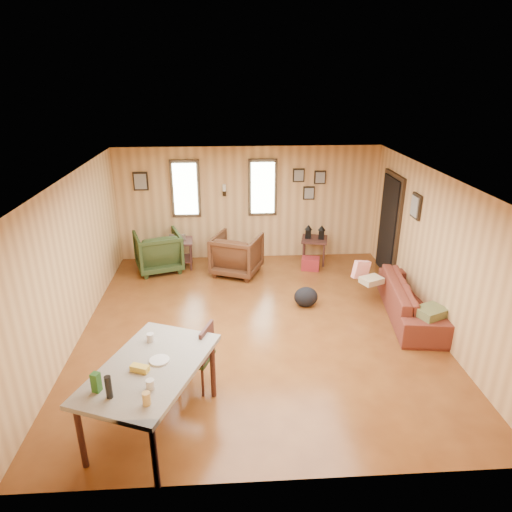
# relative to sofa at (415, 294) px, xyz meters

# --- Properties ---
(room) EXTENTS (5.54, 6.04, 2.44)m
(room) POSITION_rel_sofa_xyz_m (-2.43, 0.12, 0.80)
(room) COLOR brown
(room) RESTS_ON ground
(sofa) EXTENTS (0.89, 2.15, 0.82)m
(sofa) POSITION_rel_sofa_xyz_m (0.00, 0.00, 0.00)
(sofa) COLOR maroon
(sofa) RESTS_ON ground
(recliner_brown) EXTENTS (1.11, 1.08, 0.90)m
(recliner_brown) POSITION_rel_sofa_xyz_m (-2.87, 1.96, 0.04)
(recliner_brown) COLOR #4A2816
(recliner_brown) RESTS_ON ground
(recliner_green) EXTENTS (1.08, 1.04, 0.89)m
(recliner_green) POSITION_rel_sofa_xyz_m (-4.46, 2.22, 0.04)
(recliner_green) COLOR #2A391A
(recliner_green) RESTS_ON ground
(end_table) EXTENTS (0.60, 0.55, 0.73)m
(end_table) POSITION_rel_sofa_xyz_m (-4.06, 2.35, -0.00)
(end_table) COLOR #44231E
(end_table) RESTS_ON ground
(side_table) EXTENTS (0.63, 0.63, 0.84)m
(side_table) POSITION_rel_sofa_xyz_m (-1.23, 2.40, 0.17)
(side_table) COLOR #44231E
(side_table) RESTS_ON ground
(cooler) EXTENTS (0.41, 0.33, 0.26)m
(cooler) POSITION_rel_sofa_xyz_m (-1.36, 2.05, -0.28)
(cooler) COLOR maroon
(cooler) RESTS_ON ground
(backpack) EXTENTS (0.42, 0.32, 0.36)m
(backpack) POSITION_rel_sofa_xyz_m (-1.72, 0.47, -0.23)
(backpack) COLOR black
(backpack) RESTS_ON ground
(sofa_pillows) EXTENTS (1.11, 1.77, 0.37)m
(sofa_pillows) POSITION_rel_sofa_xyz_m (-0.36, -0.08, 0.10)
(sofa_pillows) COLOR brown
(sofa_pillows) RESTS_ON sofa
(dining_table) EXTENTS (1.52, 1.89, 1.08)m
(dining_table) POSITION_rel_sofa_xyz_m (-3.92, -2.34, 0.36)
(dining_table) COLOR gray
(dining_table) RESTS_ON ground
(dining_chair) EXTENTS (0.52, 0.52, 0.90)m
(dining_chair) POSITION_rel_sofa_xyz_m (-3.43, -1.62, 0.10)
(dining_chair) COLOR #2A391A
(dining_chair) RESTS_ON ground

